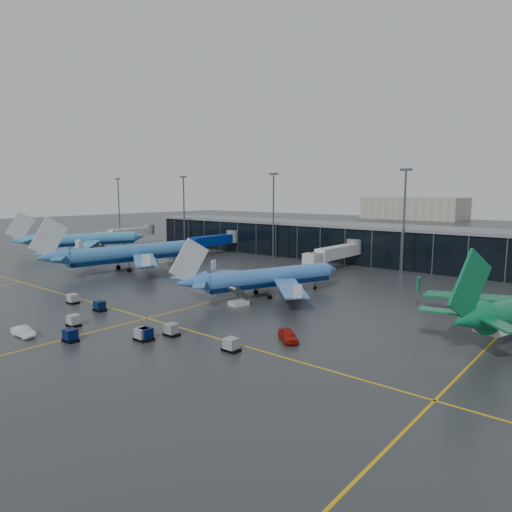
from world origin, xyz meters
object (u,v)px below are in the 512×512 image
Objects in this scene: mobile_airstair at (239,301)px; service_van_red at (288,335)px; airliner_arkefly at (130,243)px; airliner_klm_near at (271,266)px; baggage_carts at (122,324)px; airliner_klm_west at (86,232)px; service_van_white at (24,331)px.

mobile_airstair reaches higher than service_van_red.
service_van_red is at bearing -9.47° from airliner_arkefly.
airliner_klm_near is at bearing 105.85° from mobile_airstair.
baggage_carts is at bearing 155.30° from service_van_red.
airliner_klm_west is 42.51m from airliner_arkefly.
baggage_carts is (84.00, -42.75, -5.83)m from airliner_klm_west.
service_van_white is at bearing 164.82° from service_van_red.
airliner_klm_near is 10.25× the size of mobile_airstair.
baggage_carts is (-3.01, -31.35, -4.93)m from airliner_klm_near.
airliner_klm_west reaches higher than baggage_carts.
mobile_airstair is 21.03m from service_van_red.
mobile_airstair reaches higher than baggage_carts.
airliner_arkefly is at bearing -179.07° from mobile_airstair.
mobile_airstair is at bearing 5.85° from airliner_klm_west.
airliner_klm_near reaches higher than service_van_white.
airliner_klm_near is 27.93m from service_van_red.
airliner_klm_near is at bearing 84.51° from baggage_carts.
airliner_arkefly is 9.28× the size of service_van_red.
airliner_klm_near is at bearing 7.65° from airliner_arkefly.
service_van_white is at bearing -15.52° from airliner_klm_west.
service_van_red is at bearing 2.86° from airliner_klm_west.
airliner_arkefly is 46.00m from airliner_klm_near.
airliner_arkefly is 68.15m from service_van_red.
mobile_airstair is at bearing 80.85° from baggage_carts.
airliner_klm_near is at bearing 81.03° from service_van_red.
mobile_airstair is at bearing 98.49° from service_van_red.
baggage_carts is at bearing -75.90° from airliner_klm_near.
service_van_red is (105.78, -31.50, -5.78)m from airliner_klm_west.
airliner_klm_near reaches higher than baggage_carts.
airliner_klm_near is at bearing 11.98° from airliner_klm_west.
service_van_red is (64.76, -20.37, -5.99)m from airliner_arkefly.
airliner_klm_west is 110.52m from service_van_red.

